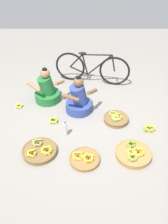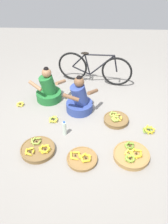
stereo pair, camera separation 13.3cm
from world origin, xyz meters
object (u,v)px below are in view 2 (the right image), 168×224
banana_basket_mid_left (131,155)px  vendor_woman_behind (48,90)px  banana_basket_front_center (116,119)px  loose_bananas_back_left (20,104)px  bicycle_leaning (94,68)px  banana_basket_near_vendor (38,149)px  loose_bananas_front_right (149,130)px  loose_bananas_back_center (53,120)px  banana_basket_mid_right (82,159)px  vendor_woman_front (79,100)px  water_bottle (65,128)px

banana_basket_mid_left → vendor_woman_behind: bearing=135.1°
banana_basket_front_center → loose_bananas_back_left: size_ratio=2.51×
bicycle_leaning → banana_basket_near_vendor: bicycle_leaning is taller
vendor_woman_behind → banana_basket_near_vendor: (0.04, -1.47, -0.19)m
loose_bananas_front_right → loose_bananas_back_center: bearing=172.8°
banana_basket_mid_left → banana_basket_mid_right: bearing=-173.2°
vendor_woman_front → loose_bananas_back_center: 0.63m
banana_basket_front_center → water_bottle: (-0.92, -0.37, 0.09)m
vendor_woman_behind → loose_bananas_back_center: bearing=-75.3°
vendor_woman_behind → loose_bananas_back_center: size_ratio=3.96×
banana_basket_mid_left → loose_bananas_front_right: size_ratio=2.46×
vendor_woman_front → banana_basket_mid_left: 1.49m
bicycle_leaning → banana_basket_front_center: (0.42, -1.40, -0.31)m
water_bottle → banana_basket_near_vendor: bearing=-133.1°
banana_basket_mid_right → loose_bananas_back_center: size_ratio=2.53×
bicycle_leaning → water_bottle: bicycle_leaning is taller
loose_bananas_front_right → loose_bananas_back_left: 2.58m
vendor_woman_behind → banana_basket_mid_left: vendor_woman_behind is taller
vendor_woman_behind → bicycle_leaning: size_ratio=0.45×
banana_basket_near_vendor → vendor_woman_behind: bearing=91.8°
bicycle_leaning → banana_basket_near_vendor: bearing=-112.0°
banana_basket_mid_left → loose_bananas_front_right: (0.39, 0.62, -0.03)m
vendor_woman_behind → loose_bananas_front_right: 2.14m
banana_basket_near_vendor → loose_bananas_back_center: bearing=79.9°
bicycle_leaning → banana_basket_front_center: 1.50m
banana_basket_mid_left → loose_bananas_back_left: size_ratio=3.09×
banana_basket_near_vendor → water_bottle: bearing=46.9°
loose_bananas_back_left → vendor_woman_behind: bearing=23.0°
banana_basket_front_center → loose_bananas_front_right: size_ratio=2.00×
bicycle_leaning → water_bottle: 1.86m
vendor_woman_behind → loose_bananas_back_center: (0.18, -0.70, -0.21)m
bicycle_leaning → banana_basket_mid_left: size_ratio=2.92×
banana_basket_near_vendor → banana_basket_front_center: bearing=31.2°
vendor_woman_behind → banana_basket_near_vendor: size_ratio=1.35×
vendor_woman_front → loose_bananas_back_left: 1.24m
banana_basket_mid_right → bicycle_leaning: bearing=86.0°
bicycle_leaning → banana_basket_front_center: bicycle_leaning is taller
loose_bananas_back_center → loose_bananas_back_left: 0.87m
vendor_woman_front → bicycle_leaning: vendor_woman_front is taller
banana_basket_mid_right → loose_bananas_back_center: banana_basket_mid_right is taller
vendor_woman_front → loose_bananas_back_center: vendor_woman_front is taller
banana_basket_mid_right → banana_basket_near_vendor: banana_basket_near_vendor is taller
loose_bananas_back_left → banana_basket_front_center: bearing=-12.9°
vendor_woman_behind → banana_basket_near_vendor: 1.48m
vendor_woman_behind → water_bottle: vendor_woman_behind is taller
loose_bananas_front_right → loose_bananas_back_left: loose_bananas_front_right is taller
bicycle_leaning → loose_bananas_back_left: 1.81m
banana_basket_mid_left → banana_basket_front_center: size_ratio=1.23×
vendor_woman_behind → bicycle_leaning: 1.19m
loose_bananas_front_right → water_bottle: size_ratio=0.80×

